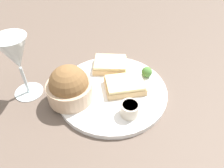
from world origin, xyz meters
The scene contains 8 objects.
ground_plane centered at (0.00, 0.00, 0.00)m, with size 4.00×4.00×0.00m, color brown.
dinner_plate centered at (0.00, 0.00, 0.01)m, with size 0.29×0.29×0.01m.
salad_bowl centered at (-0.09, -0.05, 0.05)m, with size 0.11×0.11×0.10m.
sauce_ramekin centered at (0.06, -0.07, 0.03)m, with size 0.04×0.04×0.03m.
cheese_toast_near centered at (0.03, 0.01, 0.03)m, with size 0.12×0.11×0.03m.
cheese_toast_far centered at (-0.03, 0.09, 0.03)m, with size 0.11×0.09×0.03m.
wine_glass centered at (-0.22, -0.05, 0.12)m, with size 0.08×0.08×0.17m.
garnish centered at (0.08, 0.08, 0.03)m, with size 0.03×0.03×0.03m.
Camera 1 is at (0.10, -0.40, 0.42)m, focal length 35.00 mm.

